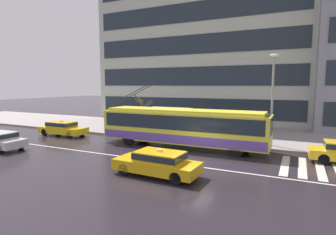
{
  "coord_description": "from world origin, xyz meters",
  "views": [
    {
      "loc": [
        5.76,
        -15.52,
        4.6
      ],
      "look_at": [
        -3.1,
        2.97,
        2.17
      ],
      "focal_mm": 29.21,
      "sensor_mm": 36.0,
      "label": 1
    }
  ],
  "objects": [
    {
      "name": "crosswalk_stripe_inner_a",
      "position": [
        6.13,
        1.33,
        0.0
      ],
      "size": [
        0.44,
        4.4,
        0.01
      ],
      "primitive_type": "cube",
      "color": "beige",
      "rests_on": "ground_plane"
    },
    {
      "name": "pedestrian_waiting_by_pole",
      "position": [
        -3.37,
        6.48,
        1.72
      ],
      "size": [
        1.26,
        1.26,
        1.93
      ],
      "color": "#183749",
      "rests_on": "sidewalk_slab"
    },
    {
      "name": "trolleybus",
      "position": [
        -1.95,
        3.05,
        1.56
      ],
      "size": [
        12.96,
        2.6,
        4.75
      ],
      "color": "yellow",
      "rests_on": "ground_plane"
    },
    {
      "name": "office_tower_corner_left",
      "position": [
        -5.88,
        21.21,
        11.19
      ],
      "size": [
        26.88,
        13.05,
        22.36
      ],
      "color": "#ADB4A7",
      "rests_on": "ground_plane"
    },
    {
      "name": "street_tree_bare",
      "position": [
        -8.3,
        7.89,
        2.04
      ],
      "size": [
        2.19,
        1.1,
        3.6
      ],
      "color": "brown",
      "rests_on": "sidewalk_slab"
    },
    {
      "name": "bus_shelter",
      "position": [
        -4.58,
        6.49,
        1.98
      ],
      "size": [
        3.88,
        1.62,
        2.47
      ],
      "color": "gray",
      "rests_on": "sidewalk_slab"
    },
    {
      "name": "lane_centre_line",
      "position": [
        0.0,
        -1.2,
        0.0
      ],
      "size": [
        72.0,
        0.14,
        0.01
      ],
      "primitive_type": "cube",
      "color": "silver",
      "rests_on": "ground_plane"
    },
    {
      "name": "taxi_queued_behind_bus",
      "position": [
        -13.75,
        2.7,
        0.7
      ],
      "size": [
        4.55,
        1.88,
        1.39
      ],
      "color": "yellow",
      "rests_on": "ground_plane"
    },
    {
      "name": "pedestrian_walking_past",
      "position": [
        0.68,
        6.51,
        1.64
      ],
      "size": [
        1.11,
        1.11,
        1.94
      ],
      "color": "navy",
      "rests_on": "sidewalk_slab"
    },
    {
      "name": "crosswalk_stripe_center",
      "position": [
        7.03,
        1.33,
        0.0
      ],
      "size": [
        0.44,
        4.4,
        0.01
      ],
      "primitive_type": "cube",
      "color": "beige",
      "rests_on": "ground_plane"
    },
    {
      "name": "sidewalk_slab",
      "position": [
        0.0,
        9.65,
        0.07
      ],
      "size": [
        80.0,
        10.0,
        0.14
      ],
      "primitive_type": "cube",
      "color": "gray",
      "rests_on": "ground_plane"
    },
    {
      "name": "street_lamp",
      "position": [
        4.01,
        5.8,
        4.11
      ],
      "size": [
        0.6,
        0.32,
        6.71
      ],
      "color": "gray",
      "rests_on": "sidewalk_slab"
    },
    {
      "name": "ground_plane",
      "position": [
        0.0,
        0.0,
        0.0
      ],
      "size": [
        160.0,
        160.0,
        0.0
      ],
      "primitive_type": "plane",
      "color": "#262027"
    },
    {
      "name": "pedestrian_at_shelter",
      "position": [
        2.74,
        7.01,
        1.06
      ],
      "size": [
        0.5,
        0.5,
        1.56
      ],
      "color": "#262323",
      "rests_on": "sidewalk_slab"
    },
    {
      "name": "taxi_oncoming_near",
      "position": [
        -0.56,
        -3.52,
        0.7
      ],
      "size": [
        4.52,
        1.92,
        1.39
      ],
      "color": "gold",
      "rests_on": "ground_plane"
    },
    {
      "name": "pedestrian_approaching_curb",
      "position": [
        -5.05,
        7.23,
        1.77
      ],
      "size": [
        1.41,
        1.41,
        1.97
      ],
      "color": "#495447",
      "rests_on": "sidewalk_slab"
    },
    {
      "name": "crosswalk_stripe_edge_near",
      "position": [
        5.23,
        1.33,
        0.0
      ],
      "size": [
        0.44,
        4.4,
        0.01
      ],
      "primitive_type": "cube",
      "color": "beige",
      "rests_on": "ground_plane"
    }
  ]
}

